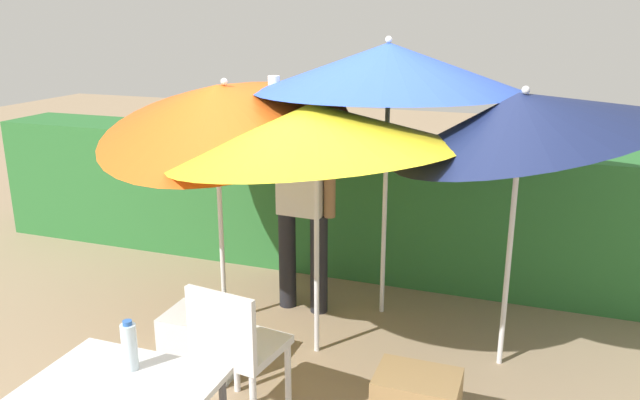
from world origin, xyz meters
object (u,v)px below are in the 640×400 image
at_px(umbrella_orange, 523,117).
at_px(cooler_box, 204,341).
at_px(bottle_water, 130,346).
at_px(umbrella_navy, 388,67).
at_px(umbrella_rainbow, 314,129).
at_px(umbrella_yellow, 220,106).
at_px(person_vendor, 302,199).
at_px(chair_plastic, 235,345).

relative_size(umbrella_orange, cooler_box, 4.15).
bearing_deg(bottle_water, umbrella_navy, 77.31).
bearing_deg(umbrella_rainbow, umbrella_yellow, 165.50).
bearing_deg(person_vendor, umbrella_yellow, -137.80).
height_order(umbrella_yellow, bottle_water, umbrella_yellow).
height_order(umbrella_navy, chair_plastic, umbrella_navy).
relative_size(umbrella_orange, umbrella_navy, 0.96).
bearing_deg(cooler_box, person_vendor, 74.10).
distance_m(umbrella_orange, person_vendor, 1.82).
xyz_separation_m(umbrella_orange, umbrella_yellow, (-2.06, -0.05, -0.03)).
relative_size(umbrella_orange, chair_plastic, 2.35).
relative_size(person_vendor, chair_plastic, 2.11).
distance_m(umbrella_yellow, bottle_water, 2.12).
height_order(umbrella_rainbow, umbrella_orange, umbrella_orange).
height_order(chair_plastic, bottle_water, bottle_water).
height_order(cooler_box, bottle_water, bottle_water).
bearing_deg(umbrella_navy, bottle_water, -102.69).
bearing_deg(person_vendor, chair_plastic, -83.22).
bearing_deg(umbrella_orange, umbrella_rainbow, -168.53).
bearing_deg(cooler_box, bottle_water, -73.20).
xyz_separation_m(umbrella_navy, person_vendor, (-0.62, -0.16, -1.02)).
xyz_separation_m(umbrella_navy, bottle_water, (-0.55, -2.46, -1.06)).
height_order(umbrella_rainbow, chair_plastic, umbrella_rainbow).
height_order(umbrella_rainbow, cooler_box, umbrella_rainbow).
height_order(umbrella_navy, bottle_water, umbrella_navy).
bearing_deg(umbrella_yellow, bottle_water, -74.47).
xyz_separation_m(chair_plastic, bottle_water, (-0.12, -0.77, 0.39)).
xyz_separation_m(umbrella_orange, cooler_box, (-1.90, -0.71, -1.52)).
relative_size(umbrella_yellow, cooler_box, 4.16).
bearing_deg(person_vendor, cooler_box, -105.90).
bearing_deg(chair_plastic, umbrella_navy, 75.48).
bearing_deg(umbrella_navy, umbrella_rainbow, -110.50).
xyz_separation_m(umbrella_navy, cooler_box, (-0.93, -1.23, -1.75)).
xyz_separation_m(umbrella_yellow, cooler_box, (0.15, -0.66, -1.50)).
distance_m(umbrella_rainbow, chair_plastic, 1.44).
bearing_deg(bottle_water, umbrella_orange, 51.76).
xyz_separation_m(umbrella_orange, chair_plastic, (-1.41, -1.17, -1.21)).
height_order(person_vendor, bottle_water, person_vendor).
bearing_deg(umbrella_orange, chair_plastic, -140.42).
bearing_deg(cooler_box, umbrella_yellow, 103.11).
relative_size(umbrella_rainbow, bottle_water, 8.24).
bearing_deg(umbrella_rainbow, bottle_water, -98.90).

